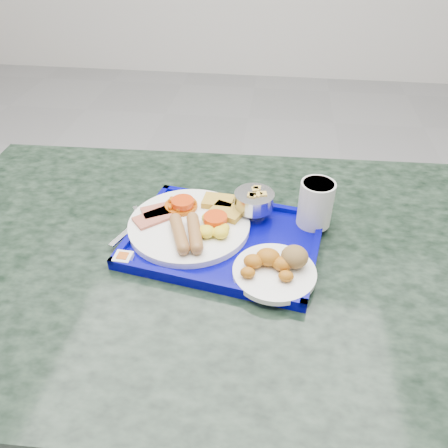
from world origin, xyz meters
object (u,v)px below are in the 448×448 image
(tray, at_px, (224,240))
(bread_plate, at_px, (277,267))
(fruit_bowl, at_px, (254,201))
(juice_cup, at_px, (316,202))
(table, at_px, (207,315))
(main_plate, at_px, (193,223))

(tray, bearing_deg, bread_plate, -38.54)
(fruit_bowl, height_order, juice_cup, juice_cup)
(table, relative_size, juice_cup, 12.60)
(main_plate, relative_size, bread_plate, 1.65)
(table, bearing_deg, bread_plate, -21.89)
(table, xyz_separation_m, main_plate, (-0.04, 0.06, 0.24))
(bread_plate, bearing_deg, fruit_bowl, 107.55)
(bread_plate, bearing_deg, juice_cup, 66.18)
(bread_plate, bearing_deg, main_plate, 147.40)
(table, relative_size, main_plate, 4.92)
(bread_plate, relative_size, juice_cup, 1.56)
(tray, xyz_separation_m, fruit_bowl, (0.06, 0.09, 0.05))
(table, bearing_deg, main_plate, 120.73)
(main_plate, height_order, fruit_bowl, fruit_bowl)
(table, distance_m, main_plate, 0.25)
(bread_plate, xyz_separation_m, fruit_bowl, (-0.06, 0.19, 0.02))
(tray, bearing_deg, table, -142.30)
(fruit_bowl, bearing_deg, table, -127.80)
(main_plate, distance_m, fruit_bowl, 0.15)
(table, height_order, fruit_bowl, fruit_bowl)
(tray, height_order, bread_plate, bread_plate)
(tray, xyz_separation_m, bread_plate, (0.12, -0.09, 0.02))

